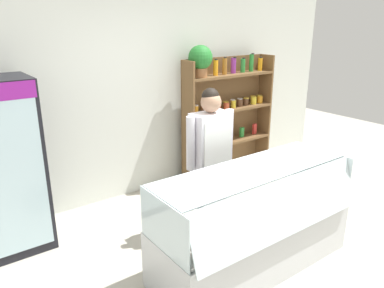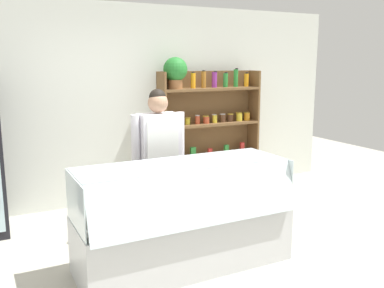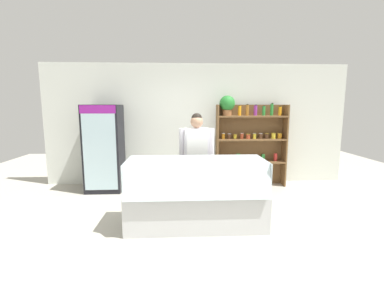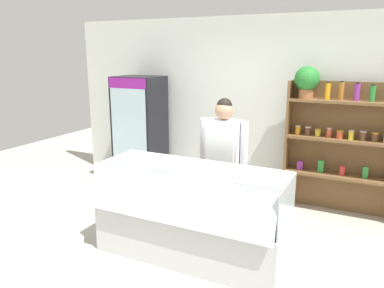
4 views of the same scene
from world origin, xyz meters
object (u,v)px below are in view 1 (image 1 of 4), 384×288
(drinks_fridge, at_px, (3,168))
(deli_display_case, at_px, (252,237))
(shelving_unit, at_px, (222,102))
(shop_clerk, at_px, (210,151))

(drinks_fridge, relative_size, deli_display_case, 0.89)
(shelving_unit, relative_size, deli_display_case, 0.99)
(drinks_fridge, distance_m, shelving_unit, 3.05)
(deli_display_case, bearing_deg, shop_clerk, 85.23)
(shelving_unit, height_order, deli_display_case, shelving_unit)
(drinks_fridge, bearing_deg, shelving_unit, 3.48)
(deli_display_case, xyz_separation_m, shop_clerk, (0.06, 0.74, 0.66))
(shelving_unit, relative_size, shop_clerk, 1.21)
(drinks_fridge, bearing_deg, shop_clerk, -28.08)
(shelving_unit, distance_m, deli_display_case, 2.43)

